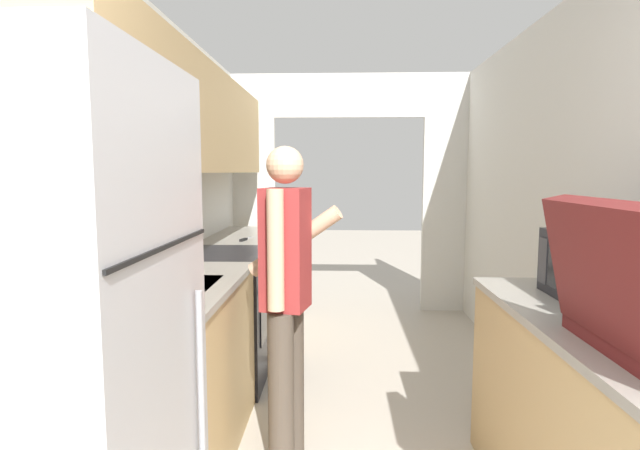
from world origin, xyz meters
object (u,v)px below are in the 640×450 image
Objects in this scene: refrigerator at (51,385)px; range_oven at (222,316)px; knife at (245,239)px; person at (286,297)px; microwave at (598,267)px.

refrigerator is 2.16m from range_oven.
refrigerator is 2.75m from knife.
person is 1.43m from microwave.
range_oven is at bearing 42.44° from person.
person is 5.44× the size of knife.
microwave is at bearing -87.44° from person.
range_oven is 1.20m from person.
person is 3.61× the size of microwave.
microwave is 1.51× the size of knife.
range_oven is at bearing -79.72° from knife.
refrigerator is at bearing -89.22° from range_oven.
knife is at bearing 135.72° from microwave.
microwave is (1.93, 0.88, 0.18)m from refrigerator.
person is at bearing 64.64° from refrigerator.
knife is at bearing 89.63° from refrigerator.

